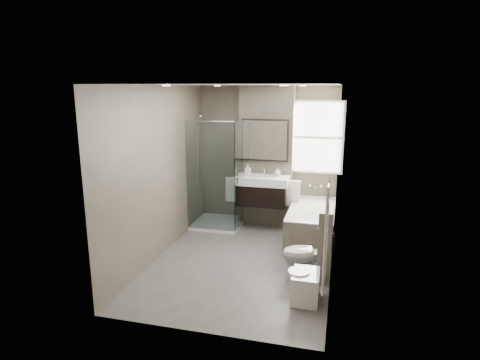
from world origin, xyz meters
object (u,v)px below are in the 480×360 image
(bidet, at_px, (305,286))
(toilet, at_px, (307,254))
(vanity, at_px, (262,190))
(bathtub, at_px, (311,222))

(bidet, bearing_deg, toilet, 94.00)
(vanity, bearing_deg, toilet, -60.69)
(vanity, relative_size, bidet, 2.00)
(vanity, distance_m, toilet, 2.02)
(vanity, bearing_deg, bidet, -66.81)
(toilet, distance_m, bidet, 0.66)
(vanity, distance_m, bathtub, 1.07)
(bathtub, bearing_deg, vanity, 160.63)
(vanity, bearing_deg, bathtub, -19.37)
(bidet, bearing_deg, bathtub, 92.52)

